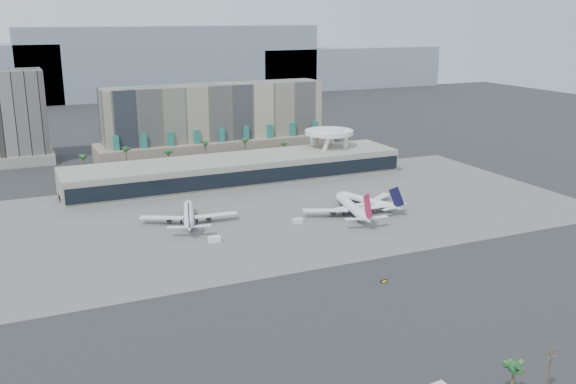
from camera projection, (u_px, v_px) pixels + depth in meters
name	position (u px, v px, depth m)	size (l,w,h in m)	color
ground	(343.00, 253.00, 226.20)	(900.00, 900.00, 0.00)	#232326
apron_pad	(281.00, 211.00, 274.54)	(260.00, 130.00, 0.06)	#5B5B59
mountain_ridge	(141.00, 67.00, 642.39)	(680.00, 60.00, 70.00)	gray
hotel	(216.00, 127.00, 378.98)	(140.00, 30.00, 42.00)	tan
office_tower	(22.00, 122.00, 358.43)	(30.00, 30.00, 52.00)	black
terminal	(237.00, 169.00, 321.02)	(170.00, 32.50, 14.50)	#ABA396
saucer_structure	(329.00, 135.00, 344.92)	(26.00, 26.00, 21.89)	white
palm_row	(227.00, 147.00, 353.63)	(157.80, 2.80, 13.10)	brown
utility_pole	(550.00, 368.00, 139.02)	(3.20, 0.85, 12.00)	#4C3826
airliner_left	(189.00, 215.00, 256.46)	(38.33, 39.76, 14.02)	white
airliner_centre	(352.00, 207.00, 266.24)	(40.96, 42.54, 14.80)	white
airliner_right	(367.00, 201.00, 277.21)	(34.15, 35.27, 12.75)	white
service_vehicle_a	(214.00, 239.00, 236.45)	(4.47, 2.19, 2.19)	white
service_vehicle_b	(298.00, 221.00, 257.94)	(3.77, 2.16, 1.94)	white
taxiway_sign	(384.00, 281.00, 200.74)	(2.24, 0.44, 1.02)	black
near_palm_a	(514.00, 373.00, 137.82)	(6.00, 6.00, 9.64)	brown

